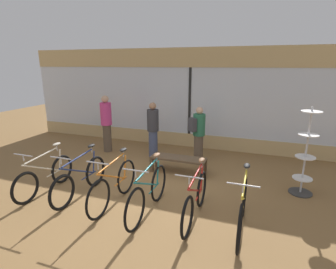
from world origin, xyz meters
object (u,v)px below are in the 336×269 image
at_px(bicycle_far_left, 45,176).
at_px(bicycle_right, 195,199).
at_px(display_bench, 178,160).
at_px(customer_near_rack, 106,122).
at_px(accessory_rack, 305,160).
at_px(customer_by_window, 198,133).
at_px(bicycle_left, 81,179).
at_px(bicycle_far_right, 243,208).
at_px(bicycle_center_right, 148,193).
at_px(bicycle_center_left, 114,185).
at_px(customer_mid_floor, 153,129).

bearing_deg(bicycle_far_left, bicycle_right, 1.25).
distance_m(display_bench, customer_near_rack, 2.84).
relative_size(accessory_rack, customer_by_window, 1.21).
distance_m(bicycle_far_left, display_bench, 3.08).
bearing_deg(bicycle_right, bicycle_left, 179.29).
bearing_deg(bicycle_left, bicycle_far_right, -1.70).
xyz_separation_m(bicycle_center_right, customer_by_window, (0.23, 2.97, 0.43)).
relative_size(bicycle_center_left, display_bench, 1.27).
distance_m(bicycle_far_left, bicycle_left, 0.84).
bearing_deg(customer_near_rack, customer_mid_floor, 1.29).
bearing_deg(bicycle_left, bicycle_center_left, -3.73).
xyz_separation_m(bicycle_far_left, bicycle_far_right, (4.11, 0.01, 0.04)).
bearing_deg(bicycle_center_left, customer_by_window, 71.04).
bearing_deg(bicycle_right, customer_mid_floor, 125.32).
distance_m(bicycle_center_left, bicycle_center_right, 0.77).
height_order(bicycle_far_left, bicycle_far_right, bicycle_far_right).
xyz_separation_m(bicycle_left, customer_mid_floor, (0.48, 2.77, 0.48)).
distance_m(bicycle_center_right, bicycle_right, 0.87).
bearing_deg(customer_mid_floor, bicycle_center_left, -82.95).
distance_m(bicycle_far_left, bicycle_right, 3.30).
bearing_deg(bicycle_far_right, customer_mid_floor, 134.26).
height_order(bicycle_far_right, display_bench, bicycle_far_right).
relative_size(bicycle_right, display_bench, 1.23).
height_order(bicycle_center_right, bicycle_far_right, bicycle_center_right).
height_order(bicycle_far_right, customer_near_rack, customer_near_rack).
bearing_deg(bicycle_far_left, accessory_rack, 18.88).
height_order(bicycle_left, accessory_rack, accessory_rack).
bearing_deg(customer_mid_floor, customer_by_window, 3.30).
height_order(bicycle_far_left, customer_mid_floor, customer_mid_floor).
xyz_separation_m(bicycle_far_right, customer_by_window, (-1.45, 2.94, 0.43)).
bearing_deg(bicycle_far_right, bicycle_right, 175.28).
height_order(customer_near_rack, customer_mid_floor, customer_near_rack).
bearing_deg(bicycle_center_left, bicycle_center_right, -5.60).
bearing_deg(bicycle_center_right, customer_mid_floor, 111.09).
height_order(accessory_rack, customer_near_rack, accessory_rack).
xyz_separation_m(bicycle_center_left, bicycle_far_right, (2.44, -0.04, 0.00)).
distance_m(bicycle_left, bicycle_far_right, 3.28).
bearing_deg(bicycle_left, customer_mid_floor, 80.12).
distance_m(bicycle_far_left, customer_near_rack, 2.90).
distance_m(bicycle_far_right, accessory_rack, 2.12).
xyz_separation_m(display_bench, customer_near_rack, (-2.63, 0.88, 0.60)).
xyz_separation_m(bicycle_center_left, accessory_rack, (3.55, 1.73, 0.36)).
height_order(bicycle_far_left, display_bench, bicycle_far_left).
height_order(bicycle_center_right, accessory_rack, accessory_rack).
bearing_deg(bicycle_center_left, bicycle_left, 176.27).
xyz_separation_m(display_bench, customer_mid_floor, (-1.07, 0.92, 0.51)).
bearing_deg(bicycle_left, bicycle_right, -0.71).
bearing_deg(display_bench, bicycle_center_left, -110.82).
xyz_separation_m(bicycle_right, accessory_rack, (1.91, 1.71, 0.38)).
xyz_separation_m(bicycle_right, bicycle_far_right, (0.81, -0.07, 0.02)).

